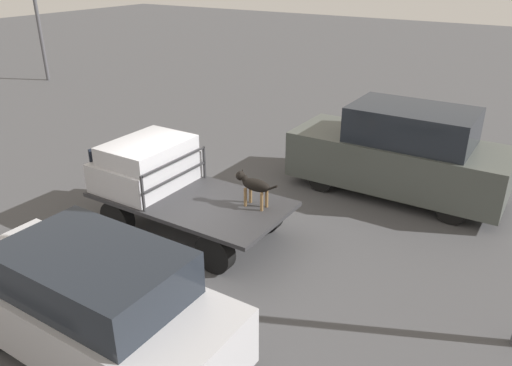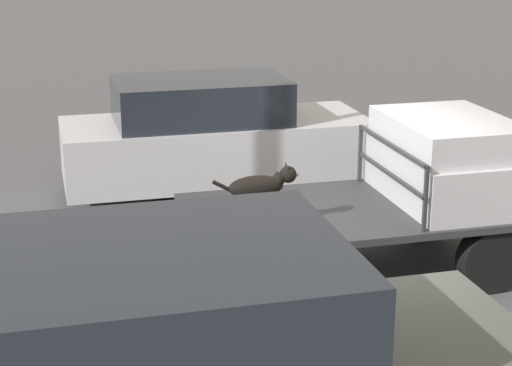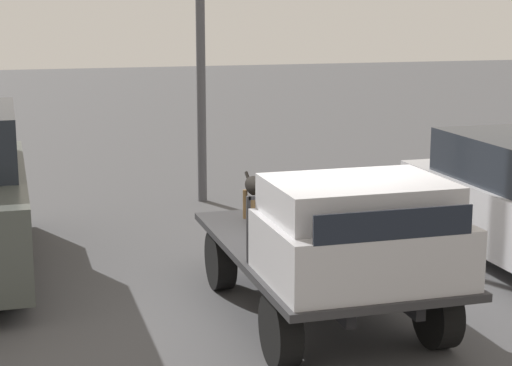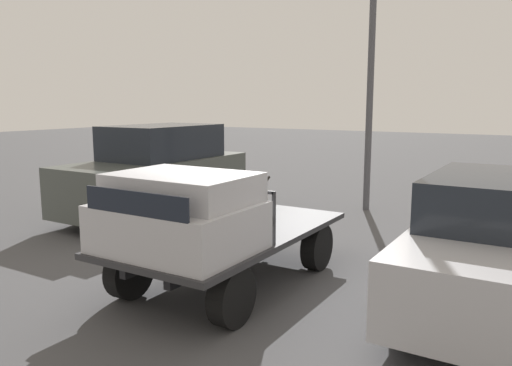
{
  "view_description": "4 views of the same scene",
  "coord_description": "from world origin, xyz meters",
  "views": [
    {
      "loc": [
        -5.84,
        6.79,
        5.13
      ],
      "look_at": [
        -1.31,
        -0.36,
        1.29
      ],
      "focal_mm": 35.0,
      "sensor_mm": 36.0,
      "label": 1
    },
    {
      "loc": [
        -3.45,
        -8.57,
        3.92
      ],
      "look_at": [
        -1.31,
        -0.36,
        1.29
      ],
      "focal_mm": 60.0,
      "sensor_mm": 36.0,
      "label": 2
    },
    {
      "loc": [
        8.66,
        -3.26,
        3.45
      ],
      "look_at": [
        -1.31,
        -0.36,
        1.29
      ],
      "focal_mm": 60.0,
      "sensor_mm": 36.0,
      "label": 3
    },
    {
      "loc": [
        5.88,
        4.01,
        2.64
      ],
      "look_at": [
        -1.31,
        -0.36,
        1.29
      ],
      "focal_mm": 35.0,
      "sensor_mm": 36.0,
      "label": 4
    }
  ],
  "objects": [
    {
      "name": "parked_sedan",
      "position": [
        -1.01,
        3.37,
        0.86
      ],
      "size": [
        4.44,
        1.71,
        1.73
      ],
      "rotation": [
        0.0,
        0.0,
        0.1
      ],
      "color": "black",
      "rests_on": "ground"
    },
    {
      "name": "dog",
      "position": [
        -1.25,
        -0.36,
        1.24
      ],
      "size": [
        0.94,
        0.24,
        0.68
      ],
      "rotation": [
        0.0,
        0.0,
        -0.17
      ],
      "color": "brown",
      "rests_on": "flatbed_truck"
    },
    {
      "name": "ground_plane",
      "position": [
        0.0,
        0.0,
        0.0
      ],
      "size": [
        80.0,
        80.0,
        0.0
      ],
      "primitive_type": "plane",
      "color": "#474749"
    },
    {
      "name": "flatbed_truck",
      "position": [
        0.0,
        0.0,
        0.59
      ],
      "size": [
        3.92,
        2.01,
        0.8
      ],
      "color": "black",
      "rests_on": "ground"
    },
    {
      "name": "truck_headboard",
      "position": [
        0.35,
        0.0,
        1.28
      ],
      "size": [
        0.04,
        1.89,
        0.72
      ],
      "color": "#2D2D30",
      "rests_on": "flatbed_truck"
    },
    {
      "name": "truck_cab",
      "position": [
        1.13,
        0.0,
        1.26
      ],
      "size": [
        1.49,
        1.89,
        0.97
      ],
      "color": "#B7B7BC",
      "rests_on": "flatbed_truck"
    }
  ]
}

